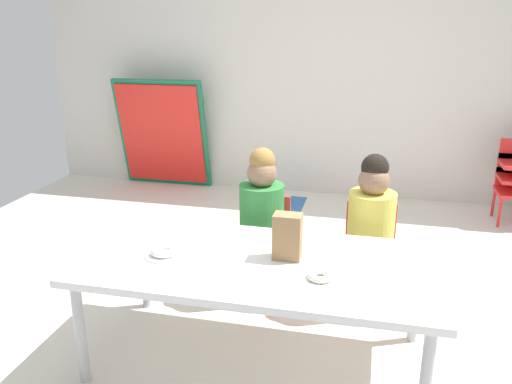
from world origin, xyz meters
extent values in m
cube|color=silver|center=(0.00, 0.00, -0.01)|extent=(5.77, 4.50, 0.02)
cube|color=silver|center=(-0.90, 0.90, 0.00)|extent=(0.43, 0.43, 0.00)
cube|color=#336BB2|center=(-0.45, 1.80, 0.00)|extent=(0.43, 0.43, 0.00)
cube|color=gray|center=(-0.45, 0.45, 0.00)|extent=(0.43, 0.43, 0.00)
cube|color=beige|center=(0.00, 2.25, 1.39)|extent=(5.77, 0.10, 2.78)
cube|color=white|center=(-0.13, -0.53, 0.52)|extent=(1.66, 0.81, 0.04)
cylinder|color=#B2B2B7|center=(-0.88, -0.87, 0.25)|extent=(0.05, 0.05, 0.50)
cylinder|color=#B2B2B7|center=(0.63, -0.87, 0.25)|extent=(0.05, 0.05, 0.50)
cylinder|color=#B2B2B7|center=(-0.88, -0.18, 0.25)|extent=(0.05, 0.05, 0.50)
cylinder|color=#B2B2B7|center=(0.63, -0.18, 0.25)|extent=(0.05, 0.05, 0.50)
cube|color=red|center=(-0.25, 0.10, 0.30)|extent=(0.32, 0.30, 0.03)
cube|color=red|center=(-0.25, 0.25, 0.45)|extent=(0.29, 0.02, 0.30)
cylinder|color=#2D7A38|center=(-0.25, 0.10, 0.52)|extent=(0.28, 0.28, 0.38)
sphere|color=#8C664C|center=(-0.25, 0.10, 0.78)|extent=(0.17, 0.17, 0.17)
sphere|color=olive|center=(-0.25, 0.11, 0.85)|extent=(0.15, 0.15, 0.15)
cylinder|color=red|center=(-0.39, -0.03, 0.15)|extent=(0.02, 0.02, 0.28)
cylinder|color=red|center=(-0.11, -0.03, 0.15)|extent=(0.02, 0.02, 0.28)
cylinder|color=red|center=(-0.39, 0.23, 0.15)|extent=(0.02, 0.02, 0.28)
cylinder|color=red|center=(-0.11, 0.23, 0.15)|extent=(0.02, 0.02, 0.28)
cube|color=red|center=(0.37, 0.10, 0.30)|extent=(0.32, 0.30, 0.03)
cube|color=red|center=(0.37, 0.25, 0.45)|extent=(0.29, 0.02, 0.30)
cylinder|color=#D8C64C|center=(0.37, 0.10, 0.52)|extent=(0.29, 0.29, 0.38)
sphere|color=#8C664C|center=(0.37, 0.10, 0.78)|extent=(0.17, 0.17, 0.17)
sphere|color=black|center=(0.37, 0.11, 0.85)|extent=(0.15, 0.15, 0.15)
cylinder|color=red|center=(0.23, -0.03, 0.15)|extent=(0.02, 0.02, 0.28)
cylinder|color=red|center=(0.51, -0.03, 0.15)|extent=(0.02, 0.02, 0.28)
cylinder|color=red|center=(0.23, 0.23, 0.15)|extent=(0.02, 0.02, 0.28)
cylinder|color=red|center=(0.51, 0.23, 0.15)|extent=(0.02, 0.02, 0.28)
cylinder|color=red|center=(1.38, 1.63, 0.13)|extent=(0.02, 0.02, 0.26)
cylinder|color=red|center=(1.38, 1.89, 0.13)|extent=(0.02, 0.02, 0.26)
cube|color=#19724C|center=(-1.69, 2.06, 0.54)|extent=(0.90, 0.28, 1.09)
cube|color=red|center=(-1.69, 2.02, 0.54)|extent=(0.83, 0.23, 0.99)
cube|color=#9E754C|center=(0.00, -0.47, 0.65)|extent=(0.13, 0.09, 0.22)
cylinder|color=white|center=(-0.57, -0.58, 0.54)|extent=(0.18, 0.18, 0.01)
torus|color=white|center=(-0.57, -0.58, 0.57)|extent=(0.12, 0.12, 0.04)
torus|color=white|center=(0.18, -0.65, 0.56)|extent=(0.11, 0.11, 0.03)
camera|label=1|loc=(0.37, -2.69, 1.60)|focal=36.67mm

